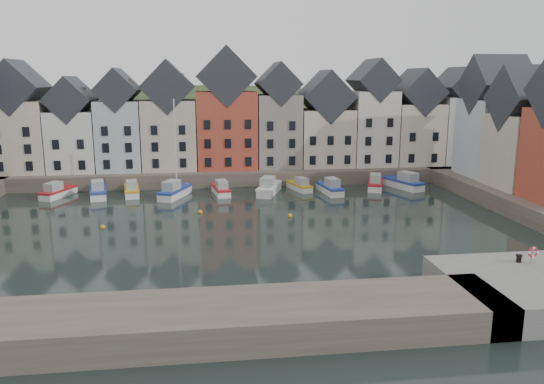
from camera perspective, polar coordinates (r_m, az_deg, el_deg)
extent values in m
plane|color=black|center=(54.00, -3.48, -4.28)|extent=(260.00, 260.00, 0.00)
cube|color=#4A4039|center=(82.98, -4.95, 2.25)|extent=(90.00, 16.00, 2.00)
cube|color=#4A4039|center=(33.59, -18.47, -13.69)|extent=(50.00, 6.00, 2.00)
ellipsoid|color=#243219|center=(112.76, -5.37, -5.01)|extent=(153.60, 70.40, 64.00)
sphere|color=black|center=(103.34, -13.39, 8.23)|extent=(5.77, 5.77, 5.77)
sphere|color=black|center=(116.14, 6.76, 8.59)|extent=(5.27, 5.27, 5.27)
sphere|color=black|center=(111.83, 11.08, 8.19)|extent=(5.07, 5.07, 5.07)
sphere|color=black|center=(108.57, 2.00, 8.26)|extent=(5.01, 5.01, 5.01)
sphere|color=black|center=(113.89, -25.08, 6.69)|extent=(3.94, 3.94, 3.94)
sphere|color=black|center=(116.56, 8.49, 8.52)|extent=(5.21, 5.21, 5.21)
sphere|color=black|center=(110.66, -4.66, 8.57)|extent=(5.45, 5.45, 5.45)
sphere|color=black|center=(108.45, 15.07, 7.52)|extent=(4.49, 4.49, 4.49)
cube|color=beige|center=(84.12, -25.32, 5.41)|extent=(7.67, 8.00, 10.07)
cube|color=black|center=(83.72, -25.76, 10.12)|extent=(7.67, 8.16, 7.67)
cube|color=silver|center=(82.27, -20.44, 5.17)|extent=(6.56, 8.00, 8.61)
cube|color=black|center=(81.83, -20.75, 9.29)|extent=(6.56, 8.16, 6.56)
cube|color=#AEB9C1|center=(80.98, -15.95, 5.87)|extent=(6.20, 8.00, 10.02)
cube|color=black|center=(80.57, -16.22, 10.50)|extent=(6.20, 8.16, 6.20)
cube|color=#B7AB9B|center=(80.24, -10.90, 6.09)|extent=(7.70, 8.00, 10.08)
cube|color=black|center=(79.82, -11.11, 11.05)|extent=(7.70, 8.16, 7.70)
cube|color=#A4402F|center=(80.11, -4.92, 6.68)|extent=(8.69, 8.00, 11.28)
cube|color=black|center=(79.74, -5.02, 12.26)|extent=(8.69, 8.16, 8.69)
cube|color=gray|center=(80.84, 0.58, 6.60)|extent=(6.43, 8.00, 10.78)
cube|color=black|center=(80.45, 0.60, 11.55)|extent=(6.43, 8.16, 6.43)
cube|color=beige|center=(82.29, 5.65, 5.86)|extent=(7.88, 8.00, 8.56)
cube|color=black|center=(81.83, 5.74, 10.20)|extent=(7.88, 8.16, 7.88)
cube|color=beige|center=(84.11, 10.58, 6.78)|extent=(6.50, 8.00, 11.27)
cube|color=black|center=(83.75, 10.78, 11.72)|extent=(6.50, 8.16, 6.50)
cube|color=beige|center=(86.61, 15.00, 6.08)|extent=(7.23, 8.00, 9.32)
cube|color=black|center=(86.21, 15.24, 10.34)|extent=(7.23, 8.16, 7.23)
cube|color=silver|center=(89.39, 19.11, 6.32)|extent=(6.18, 8.00, 10.32)
cube|color=black|center=(89.03, 19.41, 10.60)|extent=(6.18, 8.16, 6.18)
cube|color=#AEB9C1|center=(78.96, 22.69, 5.38)|extent=(7.47, 8.00, 10.38)
cube|color=black|center=(78.55, 23.12, 10.57)|extent=(7.62, 8.00, 8.00)
cube|color=#B7AB9B|center=(72.28, 25.78, 3.96)|extent=(8.14, 8.00, 8.89)
cube|color=black|center=(71.78, 26.26, 9.03)|extent=(8.30, 8.00, 8.00)
sphere|color=#C49017|center=(61.57, -7.73, -2.15)|extent=(0.50, 0.50, 0.50)
sphere|color=#C49017|center=(59.41, 1.96, -2.57)|extent=(0.50, 0.50, 0.50)
sphere|color=#C49017|center=(57.70, -17.73, -3.61)|extent=(0.50, 0.50, 0.50)
cube|color=silver|center=(74.78, -21.98, -0.23)|extent=(3.78, 6.10, 1.07)
cube|color=maroon|center=(74.66, -22.02, 0.21)|extent=(3.91, 6.25, 0.24)
cube|color=#8F9597|center=(73.86, -22.45, 0.52)|extent=(2.13, 2.68, 1.17)
cube|color=silver|center=(73.19, -18.18, -0.17)|extent=(3.10, 6.70, 1.18)
cube|color=navy|center=(73.06, -18.21, 0.32)|extent=(3.22, 6.85, 0.27)
cube|color=#8F9597|center=(71.98, -18.25, 0.67)|extent=(1.96, 2.82, 1.29)
cube|color=silver|center=(72.89, -14.84, -0.04)|extent=(2.58, 6.05, 1.07)
cube|color=#C49017|center=(72.78, -14.86, 0.41)|extent=(2.69, 6.17, 0.24)
cube|color=#8F9597|center=(71.80, -14.87, 0.73)|extent=(1.69, 2.51, 1.17)
cube|color=silver|center=(70.39, -10.38, -0.23)|extent=(4.27, 6.87, 1.21)
cube|color=navy|center=(70.25, -10.40, 0.30)|extent=(4.42, 7.03, 0.28)
cube|color=#8F9597|center=(69.24, -10.76, 0.67)|extent=(2.40, 3.02, 1.32)
cylinder|color=silver|center=(69.93, -10.35, 4.87)|extent=(0.15, 0.15, 12.10)
cube|color=silver|center=(71.34, -5.53, 0.04)|extent=(2.47, 5.89, 1.05)
cube|color=maroon|center=(71.22, -5.54, 0.49)|extent=(2.58, 6.01, 0.24)
cube|color=#8F9597|center=(70.28, -5.43, 0.81)|extent=(1.63, 2.44, 1.14)
cube|color=silver|center=(71.39, -0.30, 0.16)|extent=(4.16, 7.05, 1.24)
cube|color=silver|center=(71.25, -0.30, 0.69)|extent=(4.31, 7.21, 0.28)
cube|color=#8F9597|center=(70.14, -0.48, 1.07)|extent=(2.39, 3.07, 1.35)
cube|color=silver|center=(73.68, 2.93, 0.46)|extent=(3.00, 5.51, 0.97)
cube|color=#C49017|center=(73.57, 2.93, 0.86)|extent=(3.11, 5.64, 0.22)
cube|color=#8F9597|center=(72.78, 3.22, 1.15)|extent=(1.77, 2.37, 1.06)
cube|color=silver|center=(72.05, 6.22, 0.17)|extent=(2.56, 6.35, 1.13)
cube|color=navy|center=(71.92, 6.23, 0.65)|extent=(2.68, 6.49, 0.26)
cube|color=#8F9597|center=(70.95, 6.50, 1.00)|extent=(1.72, 2.62, 1.24)
cube|color=silver|center=(75.93, 11.05, 0.64)|extent=(3.85, 6.49, 1.14)
cube|color=maroon|center=(75.81, 11.07, 1.10)|extent=(3.99, 6.64, 0.26)
cube|color=#8F9597|center=(74.77, 11.07, 1.43)|extent=(2.21, 2.83, 1.25)
cube|color=silver|center=(77.16, 13.88, 0.72)|extent=(4.16, 7.10, 1.25)
cube|color=navy|center=(77.03, 13.90, 1.21)|extent=(4.31, 7.26, 0.28)
cube|color=#8F9597|center=(76.15, 14.42, 1.58)|extent=(2.39, 3.09, 1.36)
cylinder|color=black|center=(43.31, 25.02, -6.53)|extent=(0.36, 0.36, 0.50)
cylinder|color=black|center=(43.23, 25.05, -6.19)|extent=(0.48, 0.48, 0.08)
cube|color=gray|center=(43.30, 26.18, -6.23)|extent=(0.10, 0.10, 1.10)
torus|color=red|center=(43.16, 26.26, -5.81)|extent=(0.80, 0.14, 0.80)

